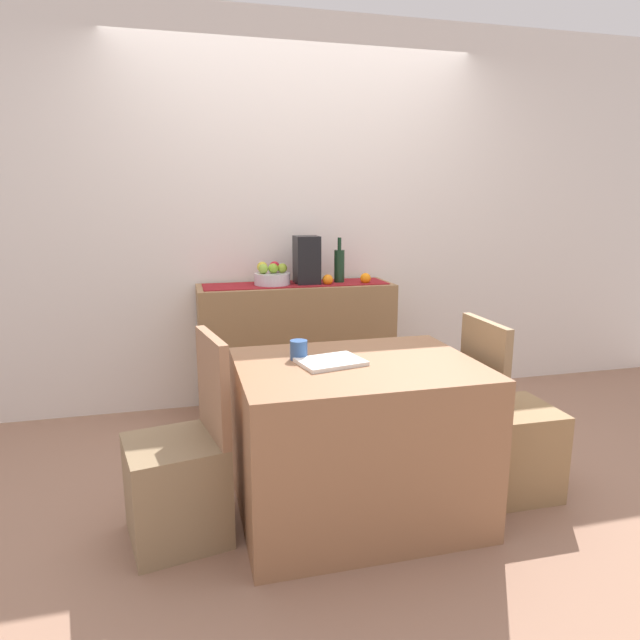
% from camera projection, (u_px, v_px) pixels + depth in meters
% --- Properties ---
extents(ground_plane, '(6.40, 6.40, 0.02)m').
position_uv_depth(ground_plane, '(344.00, 467.00, 3.09)').
color(ground_plane, '#9C735C').
rests_on(ground_plane, ground).
extents(room_wall_rear, '(6.40, 0.06, 2.70)m').
position_uv_depth(room_wall_rear, '(298.00, 216.00, 3.92)').
color(room_wall_rear, silver).
rests_on(room_wall_rear, ground).
extents(sideboard_console, '(1.33, 0.42, 0.90)m').
position_uv_depth(sideboard_console, '(296.00, 348.00, 3.85)').
color(sideboard_console, olive).
rests_on(sideboard_console, ground).
extents(table_runner, '(1.25, 0.32, 0.01)m').
position_uv_depth(table_runner, '(296.00, 284.00, 3.75)').
color(table_runner, maroon).
rests_on(table_runner, sideboard_console).
extents(fruit_bowl, '(0.24, 0.24, 0.08)m').
position_uv_depth(fruit_bowl, '(272.00, 279.00, 3.70)').
color(fruit_bowl, silver).
rests_on(fruit_bowl, table_runner).
extents(apple_left, '(0.07, 0.07, 0.07)m').
position_uv_depth(apple_left, '(275.00, 267.00, 3.74)').
color(apple_left, red).
rests_on(apple_left, fruit_bowl).
extents(apple_upper, '(0.07, 0.07, 0.07)m').
position_uv_depth(apple_upper, '(273.00, 268.00, 3.68)').
color(apple_upper, '#82AD2B').
rests_on(apple_upper, fruit_bowl).
extents(apple_front, '(0.06, 0.06, 0.06)m').
position_uv_depth(apple_front, '(263.00, 269.00, 3.66)').
color(apple_front, '#8CB43B').
rests_on(apple_front, fruit_bowl).
extents(apple_rear, '(0.07, 0.07, 0.07)m').
position_uv_depth(apple_rear, '(262.00, 267.00, 3.72)').
color(apple_rear, gold).
rests_on(apple_rear, fruit_bowl).
extents(apple_right, '(0.06, 0.06, 0.06)m').
position_uv_depth(apple_right, '(282.00, 268.00, 3.70)').
color(apple_right, olive).
rests_on(apple_right, fruit_bowl).
extents(wine_bottle, '(0.07, 0.07, 0.31)m').
position_uv_depth(wine_bottle, '(339.00, 265.00, 3.80)').
color(wine_bottle, '#18331E').
rests_on(wine_bottle, sideboard_console).
extents(coffee_maker, '(0.16, 0.18, 0.33)m').
position_uv_depth(coffee_maker, '(306.00, 260.00, 3.74)').
color(coffee_maker, black).
rests_on(coffee_maker, sideboard_console).
extents(orange_loose_end, '(0.07, 0.07, 0.07)m').
position_uv_depth(orange_loose_end, '(365.00, 278.00, 3.79)').
color(orange_loose_end, orange).
rests_on(orange_loose_end, sideboard_console).
extents(orange_loose_far, '(0.07, 0.07, 0.07)m').
position_uv_depth(orange_loose_far, '(328.00, 280.00, 3.72)').
color(orange_loose_far, orange).
rests_on(orange_loose_far, sideboard_console).
extents(dining_table, '(1.08, 0.82, 0.74)m').
position_uv_depth(dining_table, '(357.00, 439.00, 2.56)').
color(dining_table, '#976846').
rests_on(dining_table, ground).
extents(open_book, '(0.32, 0.26, 0.02)m').
position_uv_depth(open_book, '(331.00, 362.00, 2.47)').
color(open_book, white).
rests_on(open_book, dining_table).
extents(coffee_cup, '(0.08, 0.08, 0.09)m').
position_uv_depth(coffee_cup, '(299.00, 350.00, 2.53)').
color(coffee_cup, '#2F5491').
rests_on(coffee_cup, dining_table).
extents(chair_near_window, '(0.47, 0.47, 0.90)m').
position_uv_depth(chair_near_window, '(180.00, 480.00, 2.39)').
color(chair_near_window, '#8E7453').
rests_on(chair_near_window, ground).
extents(chair_by_corner, '(0.40, 0.40, 0.90)m').
position_uv_depth(chair_by_corner, '(508.00, 442.00, 2.78)').
color(chair_by_corner, '#94724A').
rests_on(chair_by_corner, ground).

